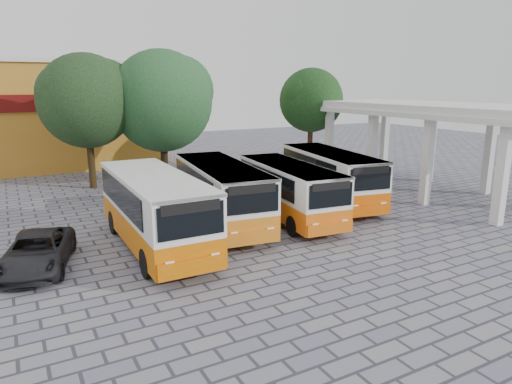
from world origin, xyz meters
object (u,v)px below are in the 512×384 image
bus_centre_right (289,188)px  bus_far_right (330,174)px  bus_centre_left (221,191)px  bus_far_left (155,206)px  parked_car (37,252)px

bus_centre_right → bus_far_right: (3.59, 1.44, 0.10)m
bus_centre_right → bus_far_right: bus_far_right is taller
bus_centre_left → bus_far_right: size_ratio=0.99×
bus_centre_left → bus_centre_right: size_ratio=1.07×
bus_centre_right → bus_centre_left: bearing=174.7°
bus_far_left → parked_car: bearing=-179.5°
parked_car → bus_centre_left: bearing=25.9°
bus_far_left → bus_centre_right: size_ratio=1.08×
bus_far_left → parked_car: 4.53m
bus_centre_right → parked_car: size_ratio=1.70×
bus_far_left → bus_centre_left: (3.58, 1.51, -0.06)m
bus_far_right → parked_car: (-14.92, -2.29, -1.05)m
bus_far_left → bus_far_right: (10.53, 2.28, -0.07)m
bus_far_left → bus_centre_right: bus_far_left is taller
bus_far_right → bus_centre_left: bearing=-163.5°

